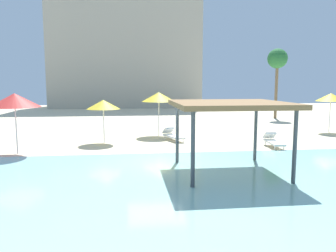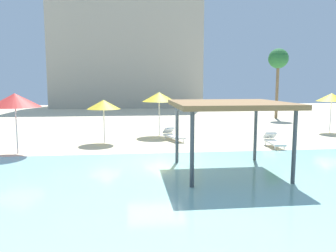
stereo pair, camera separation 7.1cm
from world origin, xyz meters
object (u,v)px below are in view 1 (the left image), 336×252
(beach_umbrella_yellow_4, at_px, (159,97))
(beach_umbrella_yellow_2, at_px, (103,105))
(lounge_chair_2, at_px, (173,135))
(shade_pavilion, at_px, (230,106))
(beach_umbrella_yellow_1, at_px, (331,97))
(palm_tree_0, at_px, (277,60))
(lounge_chair_0, at_px, (273,141))
(beach_umbrella_red_0, at_px, (15,100))

(beach_umbrella_yellow_4, bearing_deg, beach_umbrella_yellow_2, -146.08)
(beach_umbrella_yellow_4, bearing_deg, lounge_chair_2, -72.17)
(beach_umbrella_yellow_2, bearing_deg, lounge_chair_2, 3.88)
(shade_pavilion, height_order, beach_umbrella_yellow_1, beach_umbrella_yellow_1)
(shade_pavilion, distance_m, beach_umbrella_yellow_2, 8.86)
(beach_umbrella_yellow_2, bearing_deg, shade_pavilion, -53.91)
(palm_tree_0, bearing_deg, lounge_chair_2, -135.68)
(shade_pavilion, height_order, palm_tree_0, palm_tree_0)
(palm_tree_0, bearing_deg, lounge_chair_0, -114.97)
(beach_umbrella_yellow_4, bearing_deg, beach_umbrella_red_0, -146.45)
(shade_pavilion, xyz_separation_m, lounge_chair_0, (3.94, 4.74, -2.22))
(beach_umbrella_red_0, distance_m, lounge_chair_0, 13.34)
(lounge_chair_0, bearing_deg, beach_umbrella_yellow_2, -100.62)
(beach_umbrella_yellow_2, bearing_deg, palm_tree_0, 36.63)
(beach_umbrella_red_0, xyz_separation_m, palm_tree_0, (19.70, 14.30, 3.00))
(beach_umbrella_yellow_4, bearing_deg, beach_umbrella_yellow_1, 0.38)
(shade_pavilion, height_order, beach_umbrella_red_0, beach_umbrella_red_0)
(shade_pavilion, distance_m, beach_umbrella_yellow_4, 9.61)
(lounge_chair_2, relative_size, palm_tree_0, 0.29)
(beach_umbrella_yellow_1, relative_size, lounge_chair_0, 1.42)
(beach_umbrella_yellow_2, distance_m, beach_umbrella_yellow_4, 4.10)
(beach_umbrella_red_0, xyz_separation_m, beach_umbrella_yellow_2, (3.98, 2.61, -0.40))
(lounge_chair_2, bearing_deg, beach_umbrella_yellow_4, 178.14)
(beach_umbrella_yellow_2, relative_size, lounge_chair_0, 1.28)
(beach_umbrella_yellow_1, bearing_deg, shade_pavilion, -137.02)
(beach_umbrella_yellow_4, height_order, palm_tree_0, palm_tree_0)
(beach_umbrella_yellow_1, relative_size, palm_tree_0, 0.41)
(beach_umbrella_red_0, relative_size, beach_umbrella_yellow_4, 1.03)
(beach_umbrella_yellow_1, bearing_deg, beach_umbrella_red_0, -165.65)
(lounge_chair_0, bearing_deg, lounge_chair_2, -113.52)
(beach_umbrella_yellow_2, relative_size, lounge_chair_2, 1.25)
(beach_umbrella_yellow_4, bearing_deg, lounge_chair_0, -39.10)
(shade_pavilion, height_order, beach_umbrella_yellow_4, beach_umbrella_yellow_4)
(shade_pavilion, distance_m, beach_umbrella_yellow_1, 13.95)
(beach_umbrella_red_0, xyz_separation_m, beach_umbrella_yellow_1, (19.40, 4.96, -0.15))
(lounge_chair_0, bearing_deg, beach_umbrella_yellow_4, -124.97)
(beach_umbrella_yellow_1, height_order, beach_umbrella_yellow_2, beach_umbrella_yellow_1)
(shade_pavilion, xyz_separation_m, lounge_chair_2, (-1.18, 7.43, -2.22))
(shade_pavilion, xyz_separation_m, beach_umbrella_yellow_4, (-1.83, 9.43, -0.01))
(beach_umbrella_yellow_2, height_order, palm_tree_0, palm_tree_0)
(beach_umbrella_yellow_2, xyz_separation_m, lounge_chair_0, (9.16, -2.41, -1.88))
(beach_umbrella_red_0, relative_size, lounge_chair_0, 1.52)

